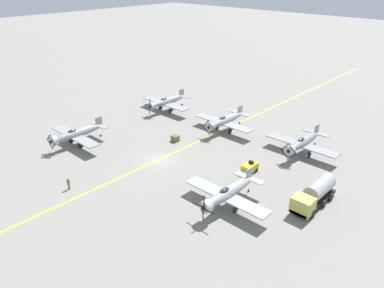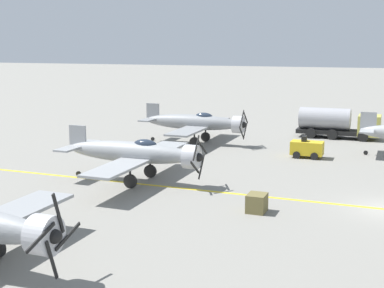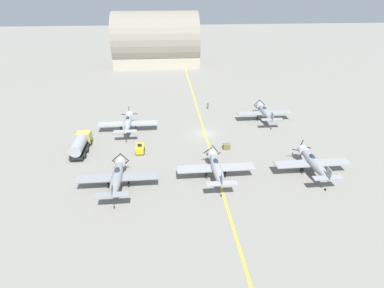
{
  "view_description": "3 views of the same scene",
  "coord_description": "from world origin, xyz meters",
  "px_view_note": "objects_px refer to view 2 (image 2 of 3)",
  "views": [
    {
      "loc": [
        -39.04,
        33.95,
        27.24
      ],
      "look_at": [
        -2.14,
        -5.47,
        1.57
      ],
      "focal_mm": 35.0,
      "sensor_mm": 36.0,
      "label": 1
    },
    {
      "loc": [
        31.02,
        0.15,
        9.14
      ],
      "look_at": [
        -1.66,
        -12.52,
        2.64
      ],
      "focal_mm": 50.0,
      "sensor_mm": 36.0,
      "label": 2
    },
    {
      "loc": [
        -7.67,
        -54.4,
        26.43
      ],
      "look_at": [
        -3.63,
        -10.67,
        3.39
      ],
      "focal_mm": 28.0,
      "sensor_mm": 36.0,
      "label": 3
    }
  ],
  "objects_px": {
    "airplane_near_left": "(197,123)",
    "supply_crate_by_tanker": "(257,203)",
    "fuel_tanker": "(339,123)",
    "airplane_near_center": "(136,153)",
    "tow_tractor": "(307,148)"
  },
  "relations": [
    {
      "from": "airplane_near_left",
      "to": "supply_crate_by_tanker",
      "type": "height_order",
      "value": "airplane_near_left"
    },
    {
      "from": "fuel_tanker",
      "to": "supply_crate_by_tanker",
      "type": "distance_m",
      "value": 26.42
    },
    {
      "from": "airplane_near_center",
      "to": "supply_crate_by_tanker",
      "type": "relative_size",
      "value": 9.8
    },
    {
      "from": "airplane_near_center",
      "to": "tow_tractor",
      "type": "distance_m",
      "value": 15.53
    },
    {
      "from": "airplane_near_left",
      "to": "fuel_tanker",
      "type": "distance_m",
      "value": 14.51
    },
    {
      "from": "fuel_tanker",
      "to": "tow_tractor",
      "type": "xyz_separation_m",
      "value": [
        10.64,
        -1.37,
        -0.72
      ]
    },
    {
      "from": "airplane_near_left",
      "to": "tow_tractor",
      "type": "bearing_deg",
      "value": 90.43
    },
    {
      "from": "airplane_near_center",
      "to": "fuel_tanker",
      "type": "xyz_separation_m",
      "value": [
        -22.89,
        10.84,
        -0.5
      ]
    },
    {
      "from": "airplane_near_center",
      "to": "airplane_near_left",
      "type": "xyz_separation_m",
      "value": [
        -14.83,
        -1.21,
        -0.0
      ]
    },
    {
      "from": "tow_tractor",
      "to": "supply_crate_by_tanker",
      "type": "relative_size",
      "value": 2.12
    },
    {
      "from": "airplane_near_center",
      "to": "supply_crate_by_tanker",
      "type": "height_order",
      "value": "airplane_near_center"
    },
    {
      "from": "airplane_near_center",
      "to": "fuel_tanker",
      "type": "relative_size",
      "value": 1.5
    },
    {
      "from": "tow_tractor",
      "to": "supply_crate_by_tanker",
      "type": "height_order",
      "value": "tow_tractor"
    },
    {
      "from": "airplane_near_left",
      "to": "fuel_tanker",
      "type": "relative_size",
      "value": 1.5
    },
    {
      "from": "airplane_near_left",
      "to": "fuel_tanker",
      "type": "height_order",
      "value": "airplane_near_left"
    }
  ]
}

